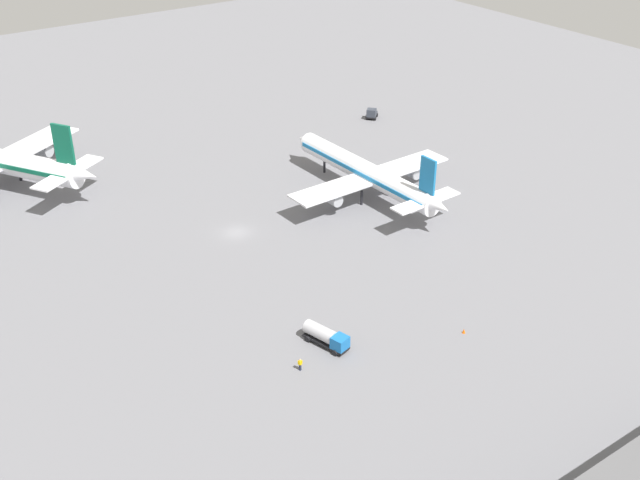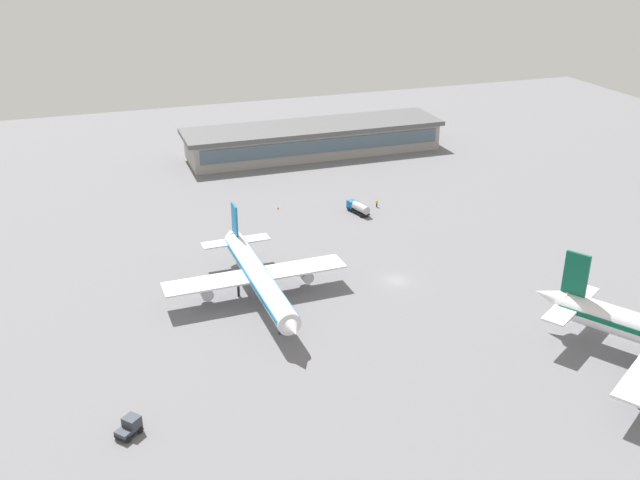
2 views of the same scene
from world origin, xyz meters
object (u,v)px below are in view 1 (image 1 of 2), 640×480
Objects in this scene: airplane_at_gate at (367,172)px; ground_crew_worker at (300,364)px; fuel_truck at (326,336)px; baggage_tug at (372,114)px; safety_cone_near_gate at (464,331)px.

airplane_at_gate reaches higher than ground_crew_worker.
airplane_at_gate reaches higher than fuel_truck.
ground_crew_worker is at bearing -82.52° from fuel_truck.
baggage_tug reaches higher than safety_cone_near_gate.
airplane_at_gate is 66.01× the size of safety_cone_near_gate.
fuel_truck reaches higher than ground_crew_worker.
airplane_at_gate is at bearing 9.05° from baggage_tug.
ground_crew_worker is at bearing 130.68° from airplane_at_gate.
baggage_tug is at bearing 122.44° from fuel_truck.
baggage_tug is 2.24× the size of ground_crew_worker.
airplane_at_gate is 37.87m from baggage_tug.
baggage_tug is (55.03, 59.71, -0.23)m from fuel_truck.
ground_crew_worker reaches higher than safety_cone_near_gate.
fuel_truck is at bearing 6.38° from baggage_tug.
fuel_truck is 5.89m from ground_crew_worker.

